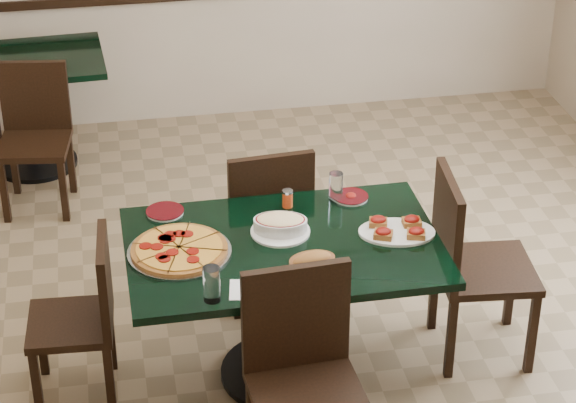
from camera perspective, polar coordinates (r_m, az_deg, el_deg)
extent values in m
plane|color=#7A6346|center=(5.74, -0.38, -7.22)|extent=(5.50, 5.50, 0.00)
cube|color=black|center=(5.12, -0.24, -2.35)|extent=(1.44, 0.93, 0.04)
cylinder|color=black|center=(5.33, -0.23, -5.76)|extent=(0.12, 0.12, 0.71)
cylinder|color=black|center=(5.54, -0.22, -8.62)|extent=(0.61, 0.61, 0.03)
cube|color=black|center=(7.25, -13.29, 6.93)|extent=(1.02, 0.76, 0.04)
cylinder|color=black|center=(7.40, -12.96, 4.26)|extent=(0.11, 0.11, 0.71)
cylinder|color=black|center=(7.55, -12.67, 1.94)|extent=(0.54, 0.54, 0.03)
cube|color=black|center=(5.87, -1.30, -1.02)|extent=(0.47, 0.47, 0.04)
cube|color=black|center=(5.58, -0.84, 0.20)|extent=(0.44, 0.08, 0.47)
cube|color=black|center=(6.19, 0.00, -1.78)|extent=(0.04, 0.04, 0.43)
cube|color=black|center=(5.88, 0.95, -3.64)|extent=(0.04, 0.04, 0.43)
cube|color=black|center=(6.11, -3.41, -2.26)|extent=(0.04, 0.04, 0.43)
cube|color=black|center=(5.81, -2.63, -4.17)|extent=(0.04, 0.04, 0.43)
cube|color=black|center=(4.67, 1.04, -9.94)|extent=(0.49, 0.49, 0.04)
cube|color=black|center=(4.67, 0.40, -5.84)|extent=(0.46, 0.07, 0.49)
cube|color=black|center=(5.52, 10.02, -3.46)|extent=(0.50, 0.50, 0.04)
cube|color=black|center=(5.33, 8.10, -1.21)|extent=(0.08, 0.46, 0.49)
cube|color=black|center=(5.55, 12.30, -6.57)|extent=(0.04, 0.04, 0.45)
cube|color=black|center=(5.45, 8.27, -6.88)|extent=(0.04, 0.04, 0.45)
cube|color=black|center=(5.86, 11.23, -4.28)|extent=(0.04, 0.04, 0.45)
cube|color=black|center=(5.77, 7.42, -4.53)|extent=(0.04, 0.04, 0.45)
cube|color=black|center=(5.29, -10.99, -6.13)|extent=(0.41, 0.41, 0.04)
cube|color=black|center=(5.15, -9.29, -3.96)|extent=(0.06, 0.39, 0.42)
cube|color=black|center=(5.57, -12.41, -6.96)|extent=(0.04, 0.04, 0.38)
cube|color=black|center=(5.54, -9.00, -6.78)|extent=(0.04, 0.04, 0.38)
cube|color=black|center=(5.31, -12.64, -9.08)|extent=(0.04, 0.04, 0.38)
cube|color=black|center=(5.28, -9.05, -8.91)|extent=(0.04, 0.04, 0.38)
cube|color=black|center=(6.87, -12.76, 2.81)|extent=(0.46, 0.46, 0.04)
cube|color=black|center=(6.93, -12.75, 5.27)|extent=(0.41, 0.10, 0.44)
cube|color=black|center=(6.85, -14.22, 0.46)|extent=(0.05, 0.05, 0.40)
cube|color=black|center=(7.15, -13.74, 1.84)|extent=(0.05, 0.05, 0.40)
cube|color=black|center=(6.79, -11.33, 0.53)|extent=(0.05, 0.05, 0.40)
cube|color=black|center=(7.09, -10.96, 1.92)|extent=(0.05, 0.05, 0.40)
cylinder|color=#B0B0B7|center=(5.07, -5.54, -2.56)|extent=(0.47, 0.47, 0.01)
cylinder|color=brown|center=(5.06, -5.54, -2.44)|extent=(0.44, 0.44, 0.02)
cylinder|color=orange|center=(5.05, -5.55, -2.34)|extent=(0.39, 0.39, 0.01)
cylinder|color=silver|center=(5.19, -0.39, -1.54)|extent=(0.28, 0.28, 0.01)
ellipsoid|color=beige|center=(5.16, -0.40, -0.93)|extent=(0.25, 0.18, 0.04)
ellipsoid|color=#A3692D|center=(4.90, 1.23, -2.98)|extent=(0.19, 0.12, 0.08)
cylinder|color=silver|center=(4.77, -0.99, -4.64)|extent=(0.16, 0.16, 0.01)
cylinder|color=#370308|center=(4.77, -0.99, -4.58)|extent=(0.16, 0.16, 0.00)
cylinder|color=silver|center=(5.47, 3.21, 0.22)|extent=(0.17, 0.17, 0.01)
cylinder|color=#370308|center=(5.47, 3.21, 0.28)|extent=(0.17, 0.17, 0.00)
ellipsoid|color=maroon|center=(5.47, 3.21, 0.31)|extent=(0.05, 0.05, 0.02)
cylinder|color=silver|center=(5.37, -6.27, -0.53)|extent=(0.18, 0.18, 0.01)
cylinder|color=#370308|center=(5.37, -6.27, -0.47)|extent=(0.18, 0.18, 0.00)
cube|color=white|center=(4.80, -2.05, -4.50)|extent=(0.18, 0.18, 0.00)
cube|color=#B0B0B7|center=(4.80, -1.82, -4.44)|extent=(0.04, 0.15, 0.00)
cylinder|color=white|center=(5.42, 2.45, 0.75)|extent=(0.07, 0.07, 0.15)
cylinder|color=white|center=(4.71, -3.90, -4.21)|extent=(0.07, 0.07, 0.16)
cylinder|color=#D54216|center=(5.38, -0.02, 0.11)|extent=(0.05, 0.05, 0.08)
cylinder|color=#B0B0B7|center=(5.36, -0.02, 0.51)|extent=(0.05, 0.05, 0.01)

